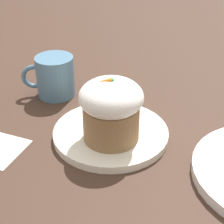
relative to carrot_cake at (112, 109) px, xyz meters
name	(u,v)px	position (x,y,z in m)	size (l,w,h in m)	color
ground_plane	(111,137)	(0.00, -0.02, -0.07)	(4.00, 4.00, 0.00)	#3D281E
dessert_plate	(111,133)	(0.00, -0.02, -0.06)	(0.20, 0.20, 0.01)	white
carrot_cake	(112,109)	(0.00, 0.00, 0.00)	(0.11, 0.11, 0.11)	olive
spoon	(103,128)	(0.02, -0.03, -0.05)	(0.04, 0.12, 0.01)	#B7B7BC
coffee_cup	(54,76)	(0.11, -0.18, -0.03)	(0.11, 0.08, 0.09)	teal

